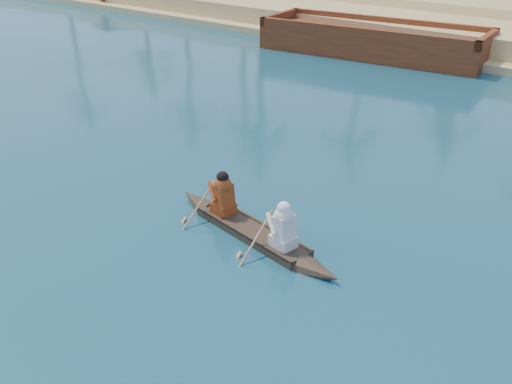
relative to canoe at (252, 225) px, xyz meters
The scene contains 2 objects.
canoe is the anchor object (origin of this frame).
barge_mid 18.44m from the canoe, 110.55° to the left, with size 11.26×4.86×1.82m.
Camera 1 is at (4.72, -3.63, 6.59)m, focal length 40.00 mm.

